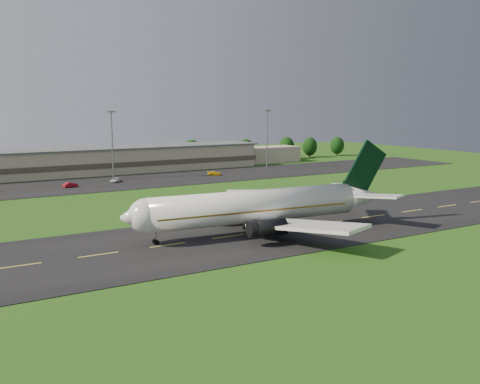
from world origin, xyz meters
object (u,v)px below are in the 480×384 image
terminal (102,161)px  light_mast_centre (112,137)px  service_vehicle_c (116,180)px  service_vehicle_d (215,173)px  light_mast_east (267,132)px  airliner (259,207)px  service_vehicle_b (70,185)px

terminal → light_mast_centre: (-1.40, -16.18, 8.75)m
service_vehicle_c → service_vehicle_d: bearing=37.1°
light_mast_centre → light_mast_east: size_ratio=1.00×
light_mast_east → service_vehicle_c: size_ratio=4.49×
terminal → light_mast_east: bearing=-16.8°
service_vehicle_d → service_vehicle_c: bearing=118.9°
airliner → service_vehicle_d: 77.87m
service_vehicle_b → light_mast_centre: bearing=-75.5°
terminal → service_vehicle_b: bearing=-121.8°
airliner → service_vehicle_b: airliner is taller
airliner → terminal: 96.26m
terminal → light_mast_east: light_mast_east is taller
light_mast_centre → service_vehicle_b: bearing=-145.3°
airliner → light_mast_centre: size_ratio=2.52×
light_mast_east → service_vehicle_b: 71.91m
light_mast_east → service_vehicle_c: light_mast_east is taller
airliner → light_mast_centre: 80.49m
light_mast_centre → service_vehicle_d: (30.11, -8.00, -12.00)m
airliner → light_mast_centre: light_mast_centre is taller
service_vehicle_c → service_vehicle_d: (31.67, -0.90, 0.01)m
light_mast_centre → service_vehicle_c: size_ratio=4.49×
airliner → light_mast_centre: bearing=95.7°
light_mast_east → service_vehicle_b: size_ratio=5.08×
service_vehicle_b → service_vehicle_c: bearing=-96.3°
airliner → light_mast_centre: (-0.90, 80.07, 8.08)m
light_mast_centre → service_vehicle_c: 14.04m
airliner → service_vehicle_c: bearing=96.9°
airliner → service_vehicle_c: airliner is taller
airliner → light_mast_east: (54.10, 80.07, 8.08)m
service_vehicle_c → service_vehicle_d: service_vehicle_d is taller
light_mast_east → service_vehicle_b: bearing=-171.5°
service_vehicle_d → airliner: bearing=-171.6°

